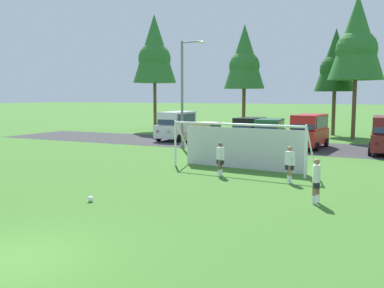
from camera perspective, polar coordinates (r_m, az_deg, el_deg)
ground_plane at (r=23.70m, az=5.57°, el=-3.03°), size 400.00×400.00×0.00m
parking_lot_strip at (r=33.69m, az=11.86°, el=-0.33°), size 52.00×8.40×0.01m
soccer_ball at (r=16.22m, az=-13.43°, el=-7.18°), size 0.22×0.22×0.22m
soccer_goal at (r=22.73m, az=6.61°, el=-0.16°), size 7.55×2.54×2.57m
player_striker_near at (r=19.64m, az=12.93°, el=-2.69°), size 0.63×0.52×1.64m
player_midfield_center at (r=16.05m, az=16.31°, el=-4.80°), size 0.33×0.75×1.64m
player_defender_far at (r=20.79m, az=3.80°, el=-2.04°), size 0.59×0.57×1.64m
parked_car_slot_far_left at (r=37.83m, az=-2.05°, el=2.56°), size 2.26×4.83×2.52m
parked_car_slot_left at (r=35.68m, az=1.91°, el=1.58°), size 2.20×4.29×1.72m
parked_car_slot_center_left at (r=34.77m, az=7.64°, el=1.80°), size 2.37×4.72×2.16m
parked_car_slot_center at (r=32.96m, az=10.28°, el=1.50°), size 2.41×4.74×2.16m
parked_car_slot_center_right at (r=33.06m, az=15.42°, el=1.78°), size 2.43×4.92×2.52m
tree_left_edge at (r=49.16m, az=-5.05°, el=12.31°), size 4.88×4.88×13.01m
tree_mid_left at (r=44.95m, az=7.03°, el=11.25°), size 4.20×4.20×11.21m
tree_center_back at (r=44.79m, az=18.65°, el=10.34°), size 3.93×3.93×10.48m
tree_mid_right at (r=41.39m, az=21.20°, el=12.84°), size 4.80×4.80×12.81m
street_lamp at (r=31.77m, az=-1.06°, el=6.80°), size 2.00×0.32×7.90m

